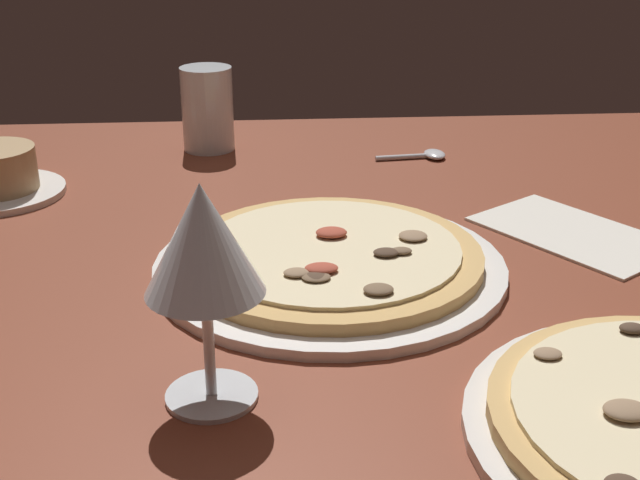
# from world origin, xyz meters

# --- Properties ---
(dining_table) EXTENTS (1.50, 1.10, 0.04)m
(dining_table) POSITION_xyz_m (0.00, 0.00, 0.02)
(dining_table) COLOR brown
(dining_table) RESTS_ON ground
(pizza_main) EXTENTS (0.34, 0.34, 0.03)m
(pizza_main) POSITION_xyz_m (0.02, -0.01, 0.05)
(pizza_main) COLOR white
(pizza_main) RESTS_ON dining_table
(wine_glass_far) EXTENTS (0.08, 0.08, 0.17)m
(wine_glass_far) POSITION_xyz_m (-0.09, -0.22, 0.16)
(wine_glass_far) COLOR silver
(wine_glass_far) RESTS_ON dining_table
(water_glass) EXTENTS (0.07, 0.07, 0.11)m
(water_glass) POSITION_xyz_m (-0.12, 0.40, 0.09)
(water_glass) COLOR silver
(water_glass) RESTS_ON dining_table
(paper_menu) EXTENTS (0.21, 0.23, 0.00)m
(paper_menu) POSITION_xyz_m (0.28, 0.06, 0.04)
(paper_menu) COLOR silver
(paper_menu) RESTS_ON dining_table
(spoon) EXTENTS (0.10, 0.04, 0.01)m
(spoon) POSITION_xyz_m (0.18, 0.33, 0.04)
(spoon) COLOR silver
(spoon) RESTS_ON dining_table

